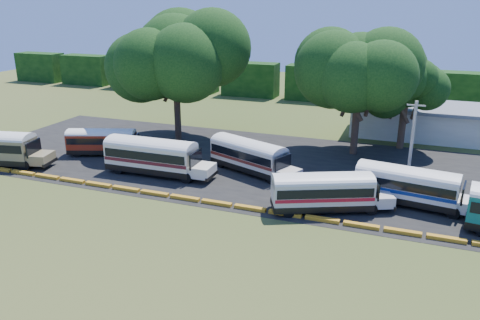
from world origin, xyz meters
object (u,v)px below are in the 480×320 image
(bus_cream_west, at_px, (153,154))
(bus_white_red, at_px, (325,190))
(tree_west, at_px, (175,55))
(bus_red, at_px, (104,140))

(bus_cream_west, xyz_separation_m, bus_white_red, (17.50, -2.69, -0.23))
(tree_west, bearing_deg, bus_white_red, -34.78)
(bus_white_red, xyz_separation_m, tree_west, (-21.03, 14.60, 8.56))
(bus_red, height_order, bus_white_red, bus_white_red)
(bus_cream_west, bearing_deg, bus_red, 156.44)
(bus_cream_west, relative_size, tree_west, 0.74)
(bus_red, height_order, tree_west, tree_west)
(bus_white_red, bearing_deg, bus_cream_west, 147.00)
(bus_cream_west, bearing_deg, bus_white_red, -9.54)
(bus_red, distance_m, bus_white_red, 26.69)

